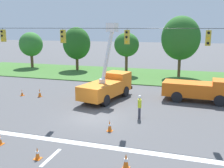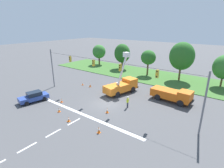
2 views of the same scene
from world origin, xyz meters
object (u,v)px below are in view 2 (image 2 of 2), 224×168
Objects in this scene: utility_truck_bucket_lift at (122,85)px; traffic_cone_foreground_left at (59,110)px; sedan_blue at (34,97)px; traffic_cone_foreground_right at (62,100)px; traffic_cone_lane_edge_a at (83,84)px; utility_truck_support_near at (172,94)px; tree_far_west at (99,52)px; tree_east at (182,56)px; traffic_cone_near_bucket at (90,85)px; traffic_cone_lane_edge_b at (99,130)px; traffic_cone_mid_right at (69,119)px; tree_far_east at (224,67)px; tree_west at (122,53)px; tree_centre at (148,58)px; traffic_cone_mid_left at (107,110)px; road_worker at (128,101)px.

utility_truck_bucket_lift is 10.80× the size of traffic_cone_foreground_left.
sedan_blue is 6.04m from traffic_cone_foreground_left.
traffic_cone_foreground_right is 0.99× the size of traffic_cone_lane_edge_a.
tree_far_west is at bearing 153.47° from utility_truck_support_near.
tree_east is 10.04× the size of traffic_cone_near_bucket.
traffic_cone_lane_edge_b is (13.24, -10.31, 0.09)m from traffic_cone_lane_edge_a.
utility_truck_bucket_lift reaches higher than traffic_cone_mid_right.
utility_truck_bucket_lift reaches higher than traffic_cone_foreground_right.
sedan_blue is 7.42× the size of traffic_cone_foreground_right.
utility_truck_bucket_lift is 11.28× the size of traffic_cone_lane_edge_a.
traffic_cone_near_bucket is at bearing -143.31° from tree_far_east.
tree_west is 24.29m from traffic_cone_foreground_right.
traffic_cone_near_bucket is (2.35, 10.15, -0.38)m from sedan_blue.
tree_west is 23.35m from tree_far_east.
tree_far_east is at bearing 45.55° from utility_truck_bucket_lift.
traffic_cone_lane_edge_b is at bearing -105.06° from utility_truck_support_near.
tree_centre is 25.58m from sedan_blue.
tree_far_east is at bearing 70.79° from traffic_cone_lane_edge_b.
utility_truck_support_near is 10.76m from traffic_cone_mid_left.
traffic_cone_near_bucket is at bearing -130.47° from tree_east.
tree_west is 26.93m from traffic_cone_foreground_left.
sedan_blue is at bearing -120.88° from tree_east.
traffic_cone_mid_left is at bearing -122.21° from utility_truck_support_near.
tree_west reaches higher than utility_truck_support_near.
utility_truck_bucket_lift is 6.77m from traffic_cone_near_bucket.
traffic_cone_foreground_right is 8.33m from traffic_cone_lane_edge_a.
traffic_cone_mid_right is 0.83× the size of traffic_cone_lane_edge_b.
tree_far_east is at bearing 3.48° from tree_east.
tree_far_west reaches higher than utility_truck_support_near.
tree_centre reaches higher than traffic_cone_foreground_left.
traffic_cone_lane_edge_a is at bearing 113.18° from traffic_cone_foreground_right.
traffic_cone_foreground_right is (-11.08, -22.37, -4.94)m from tree_east.
traffic_cone_foreground_right is (-9.17, -4.59, -0.71)m from road_worker.
tree_west is 8.47× the size of traffic_cone_lane_edge_b.
tree_west reaches higher than traffic_cone_foreground_left.
tree_far_east is at bearing 36.69° from traffic_cone_near_bucket.
tree_east is 29.15m from sedan_blue.
tree_east is 10.77× the size of traffic_cone_mid_left.
traffic_cone_mid_right is (9.86, -26.63, -3.88)m from tree_west.
tree_west reaches higher than road_worker.
sedan_blue is at bearing 175.40° from traffic_cone_mid_right.
tree_far_east is 9.94× the size of traffic_cone_lane_edge_a.
traffic_cone_mid_left is (7.81, 1.56, 0.08)m from traffic_cone_foreground_right.
utility_truck_support_near is 8.15× the size of traffic_cone_lane_edge_b.
traffic_cone_near_bucket is at bearing 110.12° from traffic_cone_foreground_left.
tree_west is 10.83× the size of traffic_cone_foreground_right.
traffic_cone_lane_edge_a is 16.78m from traffic_cone_lane_edge_b.
traffic_cone_foreground_right is (-5.24, -8.98, -1.07)m from utility_truck_bucket_lift.
tree_west is at bearing -1.73° from tree_far_west.
utility_truck_bucket_lift is (-5.84, -13.39, -3.87)m from tree_east.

